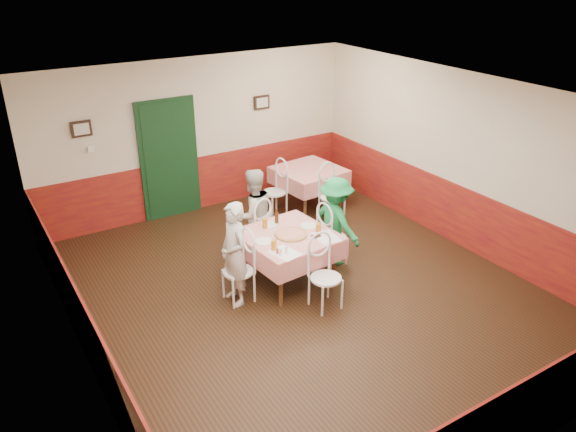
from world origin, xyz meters
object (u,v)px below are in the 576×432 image
pizza (291,234)px  main_table (288,258)px  glass_b (318,228)px  wallet (316,236)px  chair_near (326,278)px  diner_right (336,222)px  chair_left (238,272)px  beer_bottle (277,217)px  glass_a (274,245)px  chair_second_a (274,192)px  chair_far (255,232)px  chair_right (333,237)px  chair_second_b (332,198)px  diner_far (253,214)px  second_table (309,188)px  diner_left (234,254)px  glass_c (265,223)px

pizza → main_table: bearing=119.6°
glass_b → wallet: glass_b is taller
chair_near → diner_right: bearing=48.5°
glass_b → chair_left: bearing=175.6°
glass_b → beer_bottle: (-0.37, 0.55, 0.04)m
glass_a → beer_bottle: beer_bottle is taller
glass_b → chair_second_a: bearing=75.4°
glass_a → wallet: (0.71, 0.03, -0.06)m
main_table → chair_far: size_ratio=1.36×
chair_left → glass_b: bearing=86.5°
chair_far → glass_a: (-0.33, -1.14, 0.38)m
chair_right → chair_far: (-0.92, 0.78, 0.00)m
chair_second_b → wallet: (-1.44, -1.58, 0.32)m
chair_right → chair_second_a: (0.14, 2.00, 0.00)m
chair_second_b → glass_b: (-1.33, -1.49, 0.38)m
diner_far → pizza: bearing=95.0°
second_table → pizza: 2.75m
beer_bottle → diner_left: (-0.94, -0.46, -0.13)m
chair_left → chair_second_a: same height
main_table → chair_second_b: (1.74, 1.32, 0.08)m
main_table → chair_far: (-0.07, 0.85, 0.08)m
glass_a → glass_b: glass_a is taller
chair_left → glass_c: size_ratio=6.18×
chair_second_a → diner_right: size_ratio=0.64×
glass_b → diner_right: size_ratio=0.09×
chair_right → diner_left: 1.77m
glass_c → diner_left: (-0.73, -0.44, -0.09)m
chair_left → chair_far: size_ratio=1.00×
beer_bottle → diner_far: diner_far is taller
chair_second_a → glass_b: (-0.58, -2.24, 0.38)m
chair_second_a → beer_bottle: beer_bottle is taller
main_table → chair_right: (0.85, 0.07, 0.08)m
chair_far → chair_near: size_ratio=1.00×
second_table → chair_second_b: (0.00, -0.75, 0.08)m
chair_near → pizza: chair_near is taller
glass_b → diner_far: size_ratio=0.09×
chair_right → pizza: bearing=94.0°
chair_near → glass_a: size_ratio=6.33×
pizza → chair_right: bearing=8.0°
main_table → chair_left: (-0.85, -0.07, 0.08)m
glass_c → wallet: bearing=-52.9°
chair_second_a → wallet: size_ratio=8.18×
glass_b → glass_c: (-0.58, 0.53, 0.01)m
second_table → diner_right: diner_right is taller
glass_c → diner_right: diner_right is taller
chair_far → diner_far: bearing=-100.6°
chair_left → pizza: bearing=92.8°
chair_second_b → beer_bottle: beer_bottle is taller
glass_a → chair_left: bearing=153.7°
wallet → chair_second_a: bearing=68.8°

